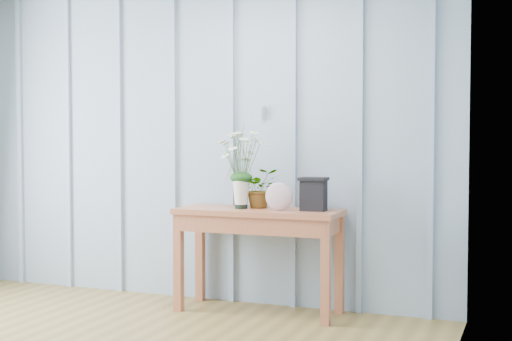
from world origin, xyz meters
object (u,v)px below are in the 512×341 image
at_px(felt_disc_vessel, 279,197).
at_px(carved_box, 314,194).
at_px(sideboard, 259,225).
at_px(daisy_vase, 241,159).

distance_m(felt_disc_vessel, carved_box, 0.24).
bearing_deg(carved_box, sideboard, -177.02).
relative_size(felt_disc_vessel, carved_box, 0.85).
relative_size(daisy_vase, carved_box, 2.47).
height_order(daisy_vase, carved_box, daisy_vase).
bearing_deg(felt_disc_vessel, daisy_vase, 170.79).
bearing_deg(daisy_vase, felt_disc_vessel, -7.95).
relative_size(sideboard, carved_box, 5.10).
relative_size(daisy_vase, felt_disc_vessel, 2.91).
xyz_separation_m(sideboard, carved_box, (0.41, 0.02, 0.24)).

